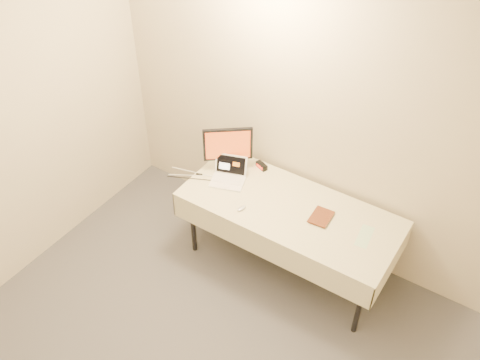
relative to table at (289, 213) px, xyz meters
The scene contains 9 objects.
back_wall 0.81m from the table, 90.00° to the left, with size 4.00×0.10×2.70m, color beige.
table is the anchor object (origin of this frame).
laptop 0.64m from the table, behind, with size 0.36×0.34×0.20m.
monitor 0.79m from the table, 169.41° to the left, with size 0.36×0.29×0.45m.
book 0.26m from the table, ahead, with size 0.16×0.02×0.22m, color #96431B.
alarm_clock 0.58m from the table, 146.02° to the left, with size 0.13×0.09×0.05m.
clicker 0.41m from the table, 143.68° to the right, with size 0.04×0.09×0.02m, color #B3B3B5.
paper_form 0.66m from the table, ahead, with size 0.10×0.26×0.00m, color #B5DEB1.
usb_dongle 0.90m from the table, behind, with size 0.06×0.02×0.01m, color black.
Camera 1 is at (1.43, -0.90, 3.82)m, focal length 40.00 mm.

